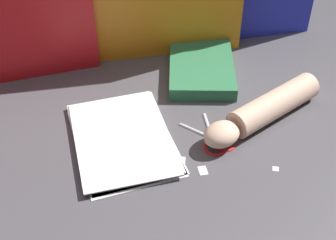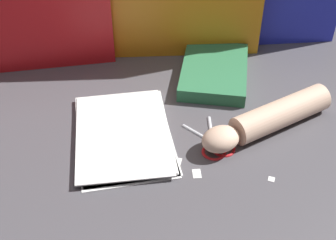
# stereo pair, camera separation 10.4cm
# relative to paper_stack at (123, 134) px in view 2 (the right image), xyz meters

# --- Properties ---
(ground_plane) EXTENTS (6.00, 6.00, 0.00)m
(ground_plane) POSITION_rel_paper_stack_xyz_m (0.07, -0.02, -0.01)
(ground_plane) COLOR #4C494F
(paper_stack) EXTENTS (0.24, 0.32, 0.02)m
(paper_stack) POSITION_rel_paper_stack_xyz_m (0.00, 0.00, 0.00)
(paper_stack) COLOR white
(paper_stack) RESTS_ON ground_plane
(book_closed) EXTENTS (0.25, 0.29, 0.04)m
(book_closed) POSITION_rel_paper_stack_xyz_m (0.28, 0.19, 0.01)
(book_closed) COLOR #2D7247
(book_closed) RESTS_ON ground_plane
(scissors) EXTENTS (0.11, 0.15, 0.01)m
(scissors) POSITION_rel_paper_stack_xyz_m (0.20, -0.08, -0.00)
(scissors) COLOR silver
(scissors) RESTS_ON ground_plane
(hand_forearm) EXTENTS (0.35, 0.17, 0.07)m
(hand_forearm) POSITION_rel_paper_stack_xyz_m (0.34, -0.05, 0.03)
(hand_forearm) COLOR beige
(hand_forearm) RESTS_ON ground_plane
(paper_scrap_near) EXTENTS (0.02, 0.03, 0.00)m
(paper_scrap_near) POSITION_rel_paper_stack_xyz_m (0.14, -0.15, -0.01)
(paper_scrap_near) COLOR white
(paper_scrap_near) RESTS_ON ground_plane
(paper_scrap_mid) EXTENTS (0.02, 0.03, 0.00)m
(paper_scrap_mid) POSITION_rel_paper_stack_xyz_m (0.10, -0.11, -0.01)
(paper_scrap_mid) COLOR white
(paper_scrap_mid) RESTS_ON ground_plane
(paper_scrap_far) EXTENTS (0.02, 0.02, 0.00)m
(paper_scrap_far) POSITION_rel_paper_stack_xyz_m (0.29, -0.20, -0.01)
(paper_scrap_far) COLOR white
(paper_scrap_far) RESTS_ON ground_plane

